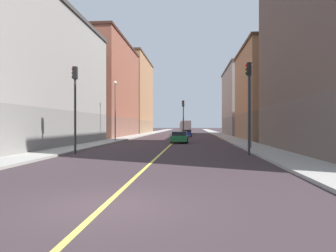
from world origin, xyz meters
TOP-DOWN VIEW (x-y plane):
  - ground_plane at (0.00, 0.00)m, footprint 400.00×400.00m
  - sidewalk_left at (7.98, 49.00)m, footprint 2.76×168.00m
  - sidewalk_right at (-7.98, 49.00)m, footprint 2.76×168.00m
  - lane_center_stripe at (0.00, 49.00)m, footprint 0.16×154.00m
  - building_left_mid at (15.10, 36.70)m, footprint 11.79×15.06m
  - building_left_far at (15.10, 57.16)m, footprint 11.79×19.59m
  - building_right_corner at (-15.10, 21.46)m, footprint 11.79×23.43m
  - building_right_midblock at (-15.10, 47.06)m, footprint 11.79×22.83m
  - building_right_distant at (-15.10, 71.51)m, footprint 11.79×23.20m
  - traffic_light_left_near at (6.18, 13.84)m, footprint 0.40×0.32m
  - traffic_light_right_near at (-6.21, 13.84)m, footprint 0.40×0.32m
  - traffic_light_median_far at (0.98, 36.59)m, footprint 0.40×0.32m
  - street_lamp_left_near at (7.20, 18.64)m, footprint 0.36×0.36m
  - street_lamp_right_near at (-7.20, 29.40)m, footprint 0.36×0.36m
  - car_green at (0.80, 27.89)m, footprint 1.94×4.02m
  - car_blue at (1.30, 46.40)m, footprint 1.80×3.91m
  - car_teal at (0.79, 67.78)m, footprint 1.77×4.44m
  - box_truck at (0.91, 57.24)m, footprint 2.37×7.05m

SIDE VIEW (x-z plane):
  - ground_plane at x=0.00m, z-range 0.00..0.00m
  - lane_center_stripe at x=0.00m, z-range 0.00..0.01m
  - sidewalk_left at x=7.98m, z-range 0.00..0.15m
  - sidewalk_right at x=-7.98m, z-range 0.00..0.15m
  - car_blue at x=1.30m, z-range -0.02..1.21m
  - car_teal at x=0.79m, z-range -0.01..1.29m
  - car_green at x=0.80m, z-range -0.02..1.32m
  - box_truck at x=0.91m, z-range 0.09..3.04m
  - traffic_light_median_far at x=0.98m, z-range 0.85..6.48m
  - traffic_light_right_near at x=-6.21m, z-range 0.91..7.23m
  - traffic_light_left_near at x=6.18m, z-range 0.91..7.33m
  - street_lamp_left_near at x=7.20m, z-range 0.91..8.03m
  - street_lamp_right_near at x=-7.20m, z-range 0.91..8.24m
  - building_left_mid at x=15.10m, z-range 0.01..13.14m
  - building_right_corner at x=-15.10m, z-range 0.01..13.59m
  - building_left_far at x=15.10m, z-range 0.01..13.89m
  - building_right_midblock at x=-15.10m, z-range 0.01..17.12m
  - building_right_distant at x=-15.10m, z-range 0.01..19.40m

